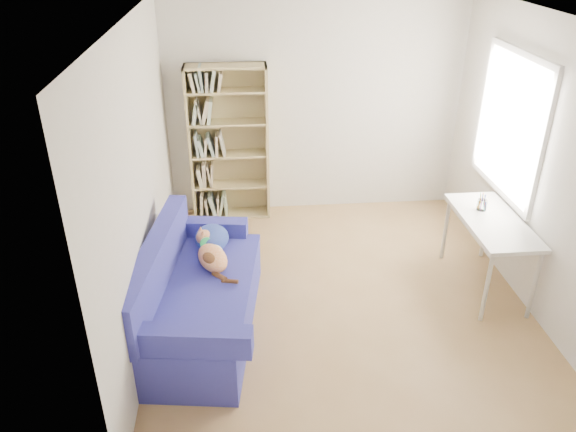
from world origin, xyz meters
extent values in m
plane|color=olive|center=(0.00, 0.00, 0.00)|extent=(4.00, 4.00, 0.00)
cube|color=silver|center=(0.00, 2.00, 1.30)|extent=(3.50, 0.04, 2.60)
cube|color=silver|center=(0.00, -2.00, 1.30)|extent=(3.50, 0.04, 2.60)
cube|color=silver|center=(-1.75, 0.00, 1.30)|extent=(0.04, 4.00, 2.60)
cube|color=silver|center=(1.75, 0.00, 1.30)|extent=(0.04, 4.00, 2.60)
cube|color=white|center=(0.00, 0.00, 2.60)|extent=(3.50, 4.00, 0.04)
cube|color=white|center=(1.75, 0.60, 1.50)|extent=(0.01, 1.20, 1.30)
cube|color=navy|center=(-1.30, -0.37, 0.23)|extent=(1.11, 1.93, 0.46)
cube|color=navy|center=(-1.65, -0.37, 0.68)|extent=(0.41, 1.84, 0.45)
cube|color=navy|center=(-1.30, 0.47, 0.56)|extent=(0.88, 0.28, 0.20)
cube|color=navy|center=(-1.30, -1.20, 0.56)|extent=(0.88, 0.28, 0.20)
cube|color=navy|center=(-1.28, -0.37, 0.48)|extent=(1.07, 1.79, 0.05)
ellipsoid|color=#3148A1|center=(-1.21, 0.24, 0.58)|extent=(0.32, 0.36, 0.24)
ellipsoid|color=#B54D14|center=(-1.19, -0.13, 0.59)|extent=(0.37, 0.49, 0.18)
ellipsoid|color=silver|center=(-1.12, -0.01, 0.57)|extent=(0.19, 0.22, 0.11)
ellipsoid|color=#371F0F|center=(-1.22, -0.19, 0.63)|extent=(0.20, 0.25, 0.09)
sphere|color=#B54D14|center=(-1.17, 0.18, 0.63)|extent=(0.16, 0.16, 0.16)
cone|color=#B54D14|center=(-1.19, 0.22, 0.71)|extent=(0.07, 0.08, 0.08)
cone|color=#B54D14|center=(-1.19, 0.14, 0.71)|extent=(0.08, 0.08, 0.08)
cylinder|color=#29D06E|center=(-1.17, 0.10, 0.61)|extent=(0.13, 0.08, 0.12)
cylinder|color=#371F0F|center=(-1.21, -0.38, 0.56)|extent=(0.14, 0.16, 0.06)
cube|color=tan|center=(-1.48, 1.84, 0.93)|extent=(0.03, 0.29, 1.85)
cube|color=tan|center=(-0.59, 1.84, 0.93)|extent=(0.03, 0.29, 1.85)
cube|color=tan|center=(-1.03, 1.84, 1.84)|extent=(0.93, 0.29, 0.03)
cube|color=tan|center=(-1.03, 1.84, 0.01)|extent=(0.93, 0.29, 0.03)
cube|color=tan|center=(-1.03, 1.97, 0.93)|extent=(0.93, 0.02, 1.85)
cube|color=white|center=(1.46, 0.07, 0.73)|extent=(0.54, 1.18, 0.04)
cylinder|color=silver|center=(1.68, 0.61, 0.35)|extent=(0.04, 0.04, 0.71)
cylinder|color=silver|center=(1.68, -0.48, 0.35)|extent=(0.04, 0.04, 0.71)
cylinder|color=silver|center=(1.24, 0.61, 0.35)|extent=(0.04, 0.04, 0.71)
cylinder|color=silver|center=(1.24, -0.48, 0.35)|extent=(0.04, 0.04, 0.71)
cylinder|color=white|center=(1.42, 0.27, 0.80)|extent=(0.09, 0.09, 0.11)
camera|label=1|loc=(-0.89, -4.42, 3.26)|focal=35.00mm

